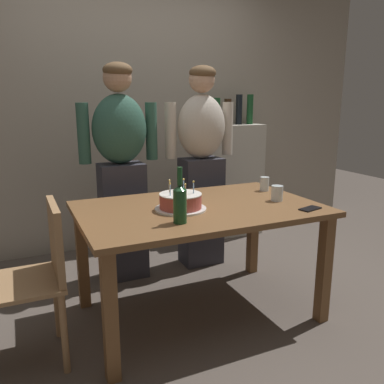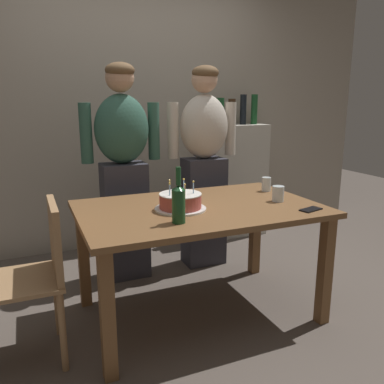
{
  "view_description": "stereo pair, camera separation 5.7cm",
  "coord_description": "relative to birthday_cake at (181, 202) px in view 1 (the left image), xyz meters",
  "views": [
    {
      "loc": [
        -1.04,
        -2.17,
        1.4
      ],
      "look_at": [
        -0.06,
        -0.01,
        0.84
      ],
      "focal_mm": 36.94,
      "sensor_mm": 36.0,
      "label": 1
    },
    {
      "loc": [
        -0.98,
        -2.19,
        1.4
      ],
      "look_at": [
        -0.06,
        -0.01,
        0.84
      ],
      "focal_mm": 36.94,
      "sensor_mm": 36.0,
      "label": 2
    }
  ],
  "objects": [
    {
      "name": "birthday_cake",
      "position": [
        0.0,
        0.0,
        0.0
      ],
      "size": [
        0.32,
        0.32,
        0.18
      ],
      "color": "white",
      "rests_on": "dining_table"
    },
    {
      "name": "water_glass_far",
      "position": [
        0.67,
        -0.06,
        0.0
      ],
      "size": [
        0.08,
        0.08,
        0.1
      ],
      "primitive_type": "cylinder",
      "color": "silver",
      "rests_on": "dining_table"
    },
    {
      "name": "person_man_bearded",
      "position": [
        -0.16,
        0.79,
        0.09
      ],
      "size": [
        0.61,
        0.27,
        1.66
      ],
      "rotation": [
        0.0,
        0.0,
        3.14
      ],
      "color": "#33333D",
      "rests_on": "ground_plane"
    },
    {
      "name": "person_woman_cardigan",
      "position": [
        0.52,
        0.79,
        0.09
      ],
      "size": [
        0.61,
        0.27,
        1.66
      ],
      "rotation": [
        0.0,
        0.0,
        3.14
      ],
      "color": "#33333D",
      "rests_on": "ground_plane"
    },
    {
      "name": "dining_table",
      "position": [
        0.14,
        0.03,
        -0.15
      ],
      "size": [
        1.5,
        0.96,
        0.74
      ],
      "color": "brown",
      "rests_on": "ground_plane"
    },
    {
      "name": "wine_bottle",
      "position": [
        -0.1,
        -0.24,
        0.07
      ],
      "size": [
        0.07,
        0.07,
        0.31
      ],
      "color": "#194723",
      "rests_on": "dining_table"
    },
    {
      "name": "dining_chair",
      "position": [
        -0.84,
        -0.05,
        -0.27
      ],
      "size": [
        0.42,
        0.42,
        0.87
      ],
      "rotation": [
        0.0,
        0.0,
        -1.57
      ],
      "color": "#A37A51",
      "rests_on": "ground_plane"
    },
    {
      "name": "ground_plane",
      "position": [
        0.14,
        0.03,
        -0.79
      ],
      "size": [
        10.0,
        10.0,
        0.0
      ],
      "primitive_type": "plane",
      "color": "#564C44"
    },
    {
      "name": "cell_phone",
      "position": [
        0.73,
        -0.32,
        -0.04
      ],
      "size": [
        0.16,
        0.11,
        0.01
      ],
      "primitive_type": "cube",
      "rotation": [
        0.0,
        0.0,
        0.26
      ],
      "color": "black",
      "rests_on": "dining_table"
    },
    {
      "name": "water_glass_near",
      "position": [
        0.76,
        0.22,
        0.0
      ],
      "size": [
        0.07,
        0.07,
        0.1
      ],
      "primitive_type": "cylinder",
      "color": "silver",
      "rests_on": "dining_table"
    },
    {
      "name": "shelf_cabinet",
      "position": [
        1.15,
        1.36,
        -0.2
      ],
      "size": [
        0.61,
        0.3,
        1.45
      ],
      "color": "beige",
      "rests_on": "ground_plane"
    },
    {
      "name": "back_wall",
      "position": [
        0.14,
        1.58,
        0.51
      ],
      "size": [
        5.2,
        0.1,
        2.6
      ],
      "primitive_type": "cube",
      "color": "#9E9384",
      "rests_on": "ground_plane"
    }
  ]
}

